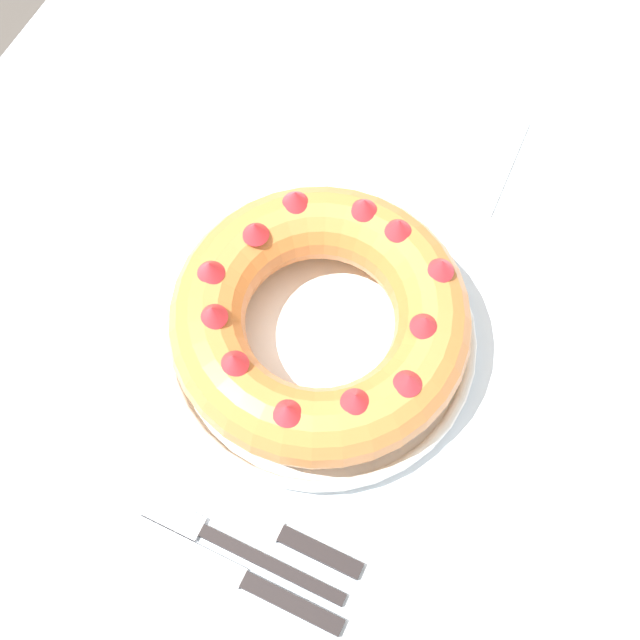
{
  "coord_description": "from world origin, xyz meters",
  "views": [
    {
      "loc": [
        -0.35,
        -0.12,
        1.6
      ],
      "look_at": [
        -0.02,
        0.04,
        0.8
      ],
      "focal_mm": 50.0,
      "sensor_mm": 36.0,
      "label": 1
    }
  ],
  "objects_px": {
    "serving_dish": "(320,340)",
    "fork": "(229,544)",
    "napkin": "(471,155)",
    "bundt_cake": "(320,319)",
    "serving_knife": "(247,581)",
    "cake_knife": "(283,535)"
  },
  "relations": [
    {
      "from": "napkin",
      "to": "fork",
      "type": "bearing_deg",
      "value": 175.08
    },
    {
      "from": "serving_knife",
      "to": "cake_knife",
      "type": "xyz_separation_m",
      "value": [
        0.05,
        -0.01,
        0.0
      ]
    },
    {
      "from": "serving_dish",
      "to": "cake_knife",
      "type": "relative_size",
      "value": 1.73
    },
    {
      "from": "bundt_cake",
      "to": "cake_knife",
      "type": "distance_m",
      "value": 0.21
    },
    {
      "from": "fork",
      "to": "cake_knife",
      "type": "relative_size",
      "value": 1.12
    },
    {
      "from": "serving_dish",
      "to": "serving_knife",
      "type": "xyz_separation_m",
      "value": [
        -0.25,
        -0.04,
        -0.01
      ]
    },
    {
      "from": "bundt_cake",
      "to": "fork",
      "type": "distance_m",
      "value": 0.23
    },
    {
      "from": "serving_dish",
      "to": "bundt_cake",
      "type": "distance_m",
      "value": 0.05
    },
    {
      "from": "cake_knife",
      "to": "bundt_cake",
      "type": "bearing_deg",
      "value": 16.75
    },
    {
      "from": "serving_knife",
      "to": "napkin",
      "type": "height_order",
      "value": "serving_knife"
    },
    {
      "from": "serving_dish",
      "to": "fork",
      "type": "xyz_separation_m",
      "value": [
        -0.23,
        -0.01,
        -0.01
      ]
    },
    {
      "from": "cake_knife",
      "to": "napkin",
      "type": "distance_m",
      "value": 0.49
    },
    {
      "from": "serving_dish",
      "to": "serving_knife",
      "type": "relative_size",
      "value": 1.43
    },
    {
      "from": "serving_knife",
      "to": "serving_dish",
      "type": "bearing_deg",
      "value": 12.29
    },
    {
      "from": "cake_knife",
      "to": "fork",
      "type": "bearing_deg",
      "value": 125.91
    },
    {
      "from": "bundt_cake",
      "to": "fork",
      "type": "relative_size",
      "value": 1.43
    },
    {
      "from": "fork",
      "to": "cake_knife",
      "type": "bearing_deg",
      "value": -58.84
    },
    {
      "from": "fork",
      "to": "serving_knife",
      "type": "height_order",
      "value": "serving_knife"
    },
    {
      "from": "bundt_cake",
      "to": "serving_dish",
      "type": "bearing_deg",
      "value": 169.89
    },
    {
      "from": "serving_dish",
      "to": "fork",
      "type": "distance_m",
      "value": 0.23
    },
    {
      "from": "fork",
      "to": "napkin",
      "type": "height_order",
      "value": "fork"
    },
    {
      "from": "bundt_cake",
      "to": "cake_knife",
      "type": "height_order",
      "value": "bundt_cake"
    }
  ]
}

